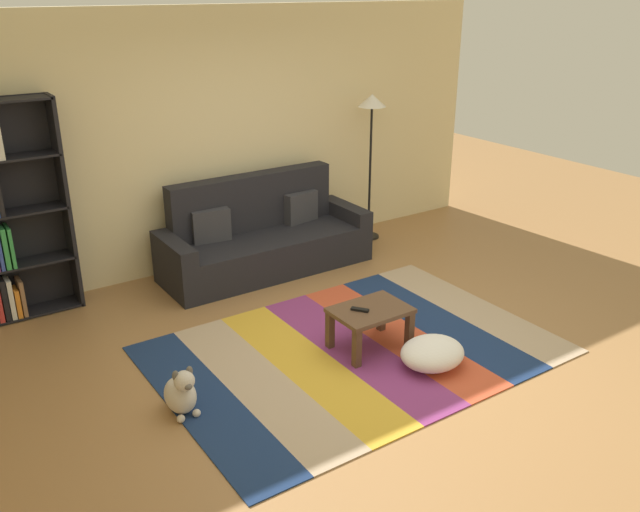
% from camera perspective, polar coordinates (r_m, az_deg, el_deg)
% --- Properties ---
extents(ground_plane, '(14.00, 14.00, 0.00)m').
position_cam_1_polar(ground_plane, '(5.77, 3.76, -7.93)').
color(ground_plane, '#9E7042').
extents(back_wall, '(6.80, 0.10, 2.70)m').
position_cam_1_polar(back_wall, '(7.34, -8.35, 9.82)').
color(back_wall, beige).
rests_on(back_wall, ground_plane).
extents(rug, '(3.25, 2.26, 0.01)m').
position_cam_1_polar(rug, '(5.75, 2.93, -7.95)').
color(rug, navy).
rests_on(rug, ground_plane).
extents(couch, '(2.26, 0.80, 1.00)m').
position_cam_1_polar(couch, '(7.25, -4.86, 1.45)').
color(couch, black).
rests_on(couch, ground_plane).
extents(bookshelf, '(0.90, 0.28, 2.00)m').
position_cam_1_polar(bookshelf, '(6.56, -25.47, 3.14)').
color(bookshelf, black).
rests_on(bookshelf, ground_plane).
extents(coffee_table, '(0.64, 0.46, 0.36)m').
position_cam_1_polar(coffee_table, '(5.66, 4.28, -5.14)').
color(coffee_table, '#513826').
rests_on(coffee_table, rug).
extents(pouf, '(0.54, 0.47, 0.23)m').
position_cam_1_polar(pouf, '(5.53, 9.52, -8.14)').
color(pouf, white).
rests_on(pouf, rug).
extents(dog, '(0.22, 0.35, 0.40)m').
position_cam_1_polar(dog, '(5.01, -11.71, -11.32)').
color(dog, beige).
rests_on(dog, ground_plane).
extents(standing_lamp, '(0.32, 0.32, 1.73)m').
position_cam_1_polar(standing_lamp, '(7.87, 4.40, 11.49)').
color(standing_lamp, black).
rests_on(standing_lamp, ground_plane).
extents(tv_remote, '(0.12, 0.15, 0.02)m').
position_cam_1_polar(tv_remote, '(5.58, 3.41, -4.56)').
color(tv_remote, black).
rests_on(tv_remote, coffee_table).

